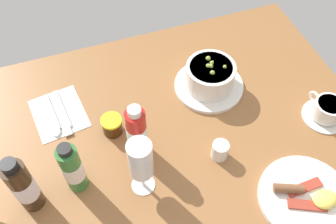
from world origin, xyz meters
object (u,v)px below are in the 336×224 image
Objects in this scene: jam_jar at (112,125)px; sauce_bottle_green at (72,168)px; sauce_bottle_brown at (23,186)px; sauce_bottle_red at (137,133)px; creamer_jug at (220,150)px; cutlery_setting at (59,114)px; breakfast_plate at (306,198)px; porridge_bowl at (210,77)px; wine_glass at (141,161)px; coffee_cup at (327,110)px.

sauce_bottle_green is at bearing 46.25° from jam_jar.
sauce_bottle_red is (-27.59, -5.70, -0.61)cm from sauce_bottle_brown.
creamer_jug is at bearing 176.52° from sauce_bottle_brown.
creamer_jug is 36.35cm from sauce_bottle_green.
cutlery_setting is at bearing -86.98° from sauce_bottle_green.
sauce_bottle_red reaches higher than breakfast_plate.
breakfast_plate is at bearing 139.17° from cutlery_setting.
sauce_bottle_green reaches higher than porridge_bowl.
wine_glass is (27.34, 23.73, 7.53)cm from porridge_bowl.
cutlery_setting is 0.95× the size of sauce_bottle_brown.
coffee_cup is 79.39cm from sauce_bottle_brown.
sauce_bottle_brown reaches higher than cutlery_setting.
jam_jar is (23.95, -16.46, -0.01)cm from creamer_jug.
cutlery_setting is at bearing -19.62° from coffee_cup.
wine_glass reaches higher than sauce_bottle_red.
sauce_bottle_brown is 11.01cm from sauce_bottle_green.
porridge_bowl is 3.57× the size of creamer_jug.
jam_jar is at bearing -41.67° from breakfast_plate.
sauce_bottle_green reaches higher than jam_jar.
sauce_bottle_green reaches higher than creamer_jug.
wine_glass reaches higher than coffee_cup.
wine_glass reaches higher than jam_jar.
sauce_bottle_red is (19.06, -8.54, 5.35)cm from creamer_jug.
sauce_bottle_green is at bearing -6.58° from creamer_jug.
wine_glass is 20.36cm from jam_jar.
sauce_bottle_red reaches higher than porridge_bowl.
wine_glass is 16.39cm from sauce_bottle_green.
porridge_bowl is 23.25cm from creamer_jug.
jam_jar is at bearing -149.05° from sauce_bottle_brown.
creamer_jug is at bearing 155.87° from sauce_bottle_red.
porridge_bowl reaches higher than coffee_cup.
wine_glass is at bearing 3.62° from coffee_cup.
creamer_jug is 1.02× the size of jam_jar.
sauce_bottle_red reaches higher than coffee_cup.
porridge_bowl is 36.98cm from wine_glass.
sauce_bottle_red is at bearing -165.18° from sauce_bottle_green.
sauce_bottle_red reaches higher than creamer_jug.
sauce_bottle_green is (-1.19, 22.56, 7.51)cm from cutlery_setting.
breakfast_plate is at bearing 47.67° from coffee_cup.
coffee_cup is 52.27cm from sauce_bottle_red.
creamer_jug is at bearing 73.83° from porridge_bowl.
sauce_bottle_green is (16.69, 4.41, -0.24)cm from sauce_bottle_red.
breakfast_plate is (-14.55, 17.80, -1.70)cm from creamer_jug.
sauce_bottle_green reaches higher than coffee_cup.
creamer_jug is 47.12cm from sauce_bottle_brown.
sauce_bottle_red is at bearing 28.29° from porridge_bowl.
porridge_bowl is at bearing -156.73° from sauce_bottle_green.
sauce_bottle_brown is at bearing 67.84° from cutlery_setting.
cutlery_setting is 68.05cm from breakfast_plate.
breakfast_plate is (-38.49, 34.26, -1.70)cm from jam_jar.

